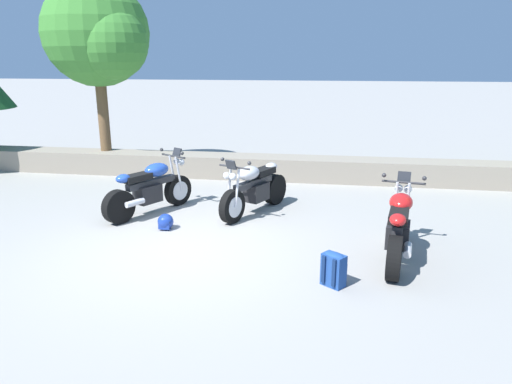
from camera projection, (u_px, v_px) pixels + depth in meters
ground_plane at (180, 249)px, 7.43m from camera, size 120.00×120.00×0.00m
stone_wall at (238, 166)px, 11.91m from camera, size 36.00×0.80×0.55m
motorcycle_blue_near_left at (151, 189)px, 9.05m from camera, size 1.20×1.87×1.18m
motorcycle_silver_centre at (254, 189)px, 9.06m from camera, size 1.11×1.93×1.18m
motorcycle_red_far_right at (399, 228)px, 6.96m from camera, size 0.72×2.05×1.18m
rider_backpack at (334, 268)px, 6.19m from camera, size 0.35×0.34×0.47m
rider_helmet at (165, 222)px, 8.27m from camera, size 0.28×0.28×0.28m
leafy_tree_mid_left at (100, 36)px, 11.65m from camera, size 2.76×2.63×4.27m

